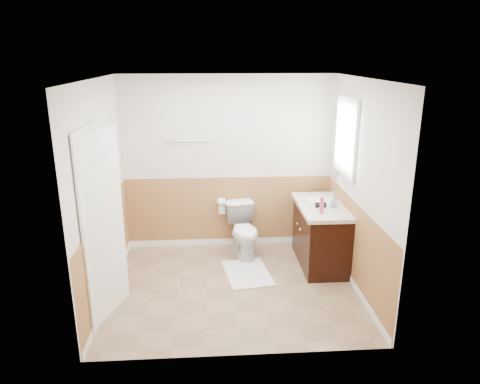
{
  "coord_description": "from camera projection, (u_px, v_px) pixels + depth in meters",
  "views": [
    {
      "loc": [
        -0.25,
        -4.86,
        2.75
      ],
      "look_at": [
        0.1,
        0.25,
        1.15
      ],
      "focal_mm": 33.1,
      "sensor_mm": 36.0,
      "label": 1
    }
  ],
  "objects": [
    {
      "name": "wainscot_left",
      "position": [
        107.0,
        253.0,
        5.22
      ],
      "size": [
        0.0,
        2.6,
        2.6
      ],
      "primitive_type": "plane",
      "rotation": [
        1.57,
        0.0,
        1.57
      ],
      "color": "#A67442",
      "rests_on": "floor"
    },
    {
      "name": "tp_sheet",
      "position": [
        222.0,
        209.0,
        6.45
      ],
      "size": [
        0.1,
        0.01,
        0.16
      ],
      "primitive_type": "cube",
      "color": "white",
      "rests_on": "tp_roll"
    },
    {
      "name": "ceiling",
      "position": [
        232.0,
        79.0,
        4.72
      ],
      "size": [
        3.0,
        3.0,
        0.0
      ],
      "primitive_type": "plane",
      "rotation": [
        3.14,
        0.0,
        0.0
      ],
      "color": "white",
      "rests_on": "floor"
    },
    {
      "name": "lotion_bottle",
      "position": [
        322.0,
        206.0,
        5.47
      ],
      "size": [
        0.05,
        0.05,
        0.22
      ],
      "primitive_type": "cylinder",
      "color": "#CD356A",
      "rests_on": "countertop"
    },
    {
      "name": "wainscot_right",
      "position": [
        354.0,
        246.0,
        5.41
      ],
      "size": [
        0.0,
        2.6,
        2.6
      ],
      "primitive_type": "plane",
      "rotation": [
        1.57,
        0.0,
        -1.57
      ],
      "color": "#A67442",
      "rests_on": "floor"
    },
    {
      "name": "wall_back",
      "position": [
        228.0,
        164.0,
        6.33
      ],
      "size": [
        3.0,
        0.0,
        3.0
      ],
      "primitive_type": "plane",
      "rotation": [
        1.57,
        0.0,
        0.0
      ],
      "color": "silver",
      "rests_on": "floor"
    },
    {
      "name": "floor",
      "position": [
        233.0,
        287.0,
        5.47
      ],
      "size": [
        3.0,
        3.0,
        0.0
      ],
      "primitive_type": "plane",
      "color": "#8C7051",
      "rests_on": "ground"
    },
    {
      "name": "toilet",
      "position": [
        244.0,
        231.0,
        6.24
      ],
      "size": [
        0.51,
        0.77,
        0.73
      ],
      "primitive_type": "imported",
      "rotation": [
        0.0,
        0.0,
        0.16
      ],
      "color": "white",
      "rests_on": "floor"
    },
    {
      "name": "vanity_knob_left",
      "position": [
        300.0,
        229.0,
        5.81
      ],
      "size": [
        0.03,
        0.03,
        0.03
      ],
      "primitive_type": "sphere",
      "color": "silver",
      "rests_on": "vanity_cabinet"
    },
    {
      "name": "door_knob",
      "position": [
        115.0,
        221.0,
        4.98
      ],
      "size": [
        0.06,
        0.06,
        0.06
      ],
      "primitive_type": "sphere",
      "color": "silver",
      "rests_on": "door"
    },
    {
      "name": "sink_basin",
      "position": [
        320.0,
        200.0,
        5.97
      ],
      "size": [
        0.36,
        0.36,
        0.02
      ],
      "primitive_type": "cylinder",
      "color": "white",
      "rests_on": "countertop"
    },
    {
      "name": "tp_roll",
      "position": [
        222.0,
        202.0,
        6.42
      ],
      "size": [
        0.1,
        0.11,
        0.11
      ],
      "primitive_type": "cylinder",
      "rotation": [
        0.0,
        1.57,
        0.0
      ],
      "color": "white",
      "rests_on": "tp_holder_bar"
    },
    {
      "name": "door",
      "position": [
        102.0,
        226.0,
        4.64
      ],
      "size": [
        0.29,
        0.78,
        2.04
      ],
      "primitive_type": "cube",
      "rotation": [
        0.0,
        0.0,
        -0.31
      ],
      "color": "white",
      "rests_on": "wall_left"
    },
    {
      "name": "wainscot_front",
      "position": [
        240.0,
        309.0,
        4.09
      ],
      "size": [
        3.0,
        0.0,
        3.0
      ],
      "primitive_type": "plane",
      "rotation": [
        -1.57,
        0.0,
        0.0
      ],
      "color": "#A67442",
      "rests_on": "floor"
    },
    {
      "name": "hair_dryer_handle",
      "position": [
        317.0,
        206.0,
        5.77
      ],
      "size": [
        0.03,
        0.03,
        0.07
      ],
      "primitive_type": "cylinder",
      "color": "black",
      "rests_on": "countertop"
    },
    {
      "name": "wall_left",
      "position": [
        100.0,
        193.0,
        5.0
      ],
      "size": [
        0.0,
        3.0,
        3.0
      ],
      "primitive_type": "plane",
      "rotation": [
        1.57,
        0.0,
        1.57
      ],
      "color": "silver",
      "rests_on": "floor"
    },
    {
      "name": "towel_bar",
      "position": [
        189.0,
        141.0,
        6.14
      ],
      "size": [
        0.62,
        0.02,
        0.02
      ],
      "primitive_type": "cylinder",
      "rotation": [
        0.0,
        1.57,
        0.0
      ],
      "color": "silver",
      "rests_on": "wall_back"
    },
    {
      "name": "vanity_knob_right",
      "position": [
        298.0,
        224.0,
        6.0
      ],
      "size": [
        0.03,
        0.03,
        0.03
      ],
      "primitive_type": "sphere",
      "color": "#BCBBC2",
      "rests_on": "vanity_cabinet"
    },
    {
      "name": "wainscot_back",
      "position": [
        229.0,
        213.0,
        6.54
      ],
      "size": [
        3.0,
        0.0,
        3.0
      ],
      "primitive_type": "plane",
      "rotation": [
        1.57,
        0.0,
        0.0
      ],
      "color": "#A67442",
      "rests_on": "floor"
    },
    {
      "name": "countertop",
      "position": [
        322.0,
        207.0,
        5.84
      ],
      "size": [
        0.6,
        1.15,
        0.05
      ],
      "primitive_type": "cube",
      "color": "beige",
      "rests_on": "vanity_cabinet"
    },
    {
      "name": "vanity_cabinet",
      "position": [
        321.0,
        236.0,
        5.97
      ],
      "size": [
        0.55,
        1.1,
        0.8
      ],
      "primitive_type": "cube",
      "color": "black",
      "rests_on": "floor"
    },
    {
      "name": "wall_front",
      "position": [
        241.0,
        234.0,
        3.86
      ],
      "size": [
        3.0,
        0.0,
        3.0
      ],
      "primitive_type": "plane",
      "rotation": [
        -1.57,
        0.0,
        0.0
      ],
      "color": "silver",
      "rests_on": "floor"
    },
    {
      "name": "hair_dryer_body",
      "position": [
        321.0,
        205.0,
        5.73
      ],
      "size": [
        0.14,
        0.07,
        0.07
      ],
      "primitive_type": "cylinder",
      "rotation": [
        0.0,
        1.57,
        0.0
      ],
      "color": "black",
      "rests_on": "countertop"
    },
    {
      "name": "window_frame",
      "position": [
        346.0,
        137.0,
        5.6
      ],
      "size": [
        0.04,
        0.8,
        1.0
      ],
      "primitive_type": "cube",
      "color": "white",
      "rests_on": "wall_right"
    },
    {
      "name": "wall_right",
      "position": [
        360.0,
        188.0,
        5.19
      ],
      "size": [
        0.0,
        3.0,
        3.0
      ],
      "primitive_type": "plane",
      "rotation": [
        1.57,
        0.0,
        -1.57
      ],
      "color": "silver",
      "rests_on": "floor"
    },
    {
      "name": "soap_dispenser",
      "position": [
        334.0,
        201.0,
        5.71
      ],
      "size": [
        0.09,
        0.09,
        0.17
      ],
      "primitive_type": "imported",
      "rotation": [
        0.0,
        0.0,
        -0.16
      ],
      "color": "#909AA3",
      "rests_on": "countertop"
    },
    {
      "name": "window_glass",
      "position": [
        347.0,
        137.0,
        5.6
      ],
      "size": [
        0.01,
        0.7,
        0.9
      ],
      "primitive_type": "cube",
      "color": "white",
      "rests_on": "wall_right"
    },
    {
      "name": "tp_holder_bar",
      "position": [
        222.0,
        202.0,
        6.42
      ],
      "size": [
        0.14,
        0.02,
        0.02
      ],
      "primitive_type": "cylinder",
      "rotation": [
        0.0,
        1.57,
        0.0
      ],
      "color": "silver",
      "rests_on": "wall_back"
    },
    {
      "name": "door_frame",
      "position": [
        95.0,
        226.0,
        4.63
      ],
      "size": [
        0.02,
        0.92,
        2.1
      ],
      "primitive_type": "cube",
      "color": "white",
      "rests_on": "wall_left"
    },
    {
      "name": "bath_mat",
      "position": [
        247.0,
        273.0,
        5.79
      ],
      "size": [
        0.67,
        0.88,
        0.02
      ],
      "primitive_type": "cube",
      "rotation": [
        0.0,
        0.0,
        0.16
      ],
      "color": "white",
      "rests_on": "floor"
    },
    {
      "name": "mirror_panel",
      "position": [
        334.0,
        144.0,
        6.15
      ],
      "size": [
        0.02,
        0.35,
        0.9
      ],
      "primitive_type": "cube",
      "color": "silver",
      "rests_on": "wall_right"
    },
    {
      "name": "faucet",
      "position": [
        333.0,
        196.0,
        5.97
      ],
      "size": [
        0.02,
        0.02,
        0.14
      ],
      "primitive_type": "cylinder",
      "color": "white",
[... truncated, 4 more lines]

